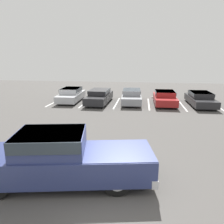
{
  "coord_description": "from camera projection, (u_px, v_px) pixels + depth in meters",
  "views": [
    {
      "loc": [
        1.18,
        -6.52,
        4.2
      ],
      "look_at": [
        -0.53,
        5.86,
        1.0
      ],
      "focal_mm": 35.0,
      "sensor_mm": 36.0,
      "label": 1
    }
  ],
  "objects": [
    {
      "name": "ground_plane",
      "position": [
        104.0,
        183.0,
        7.45
      ],
      "size": [
        60.0,
        60.0,
        0.0
      ],
      "primitive_type": "plane",
      "color": "#4C4947"
    },
    {
      "name": "stall_stripe_a",
      "position": [
        56.0,
        101.0,
        20.98
      ],
      "size": [
        0.12,
        4.95,
        0.01
      ],
      "primitive_type": "cube",
      "color": "white",
      "rests_on": "ground_plane"
    },
    {
      "name": "stall_stripe_b",
      "position": [
        86.0,
        102.0,
        20.59
      ],
      "size": [
        0.12,
        4.95,
        0.01
      ],
      "primitive_type": "cube",
      "color": "white",
      "rests_on": "ground_plane"
    },
    {
      "name": "stall_stripe_c",
      "position": [
        117.0,
        103.0,
        20.2
      ],
      "size": [
        0.12,
        4.95,
        0.01
      ],
      "primitive_type": "cube",
      "color": "white",
      "rests_on": "ground_plane"
    },
    {
      "name": "stall_stripe_d",
      "position": [
        149.0,
        104.0,
        19.81
      ],
      "size": [
        0.12,
        4.95,
        0.01
      ],
      "primitive_type": "cube",
      "color": "white",
      "rests_on": "ground_plane"
    },
    {
      "name": "stall_stripe_e",
      "position": [
        182.0,
        105.0,
        19.42
      ],
      "size": [
        0.12,
        4.95,
        0.01
      ],
      "primitive_type": "cube",
      "color": "white",
      "rests_on": "ground_plane"
    },
    {
      "name": "stall_stripe_f",
      "position": [
        217.0,
        106.0,
        19.03
      ],
      "size": [
        0.12,
        4.95,
        0.01
      ],
      "primitive_type": "cube",
      "color": "white",
      "rests_on": "ground_plane"
    },
    {
      "name": "pickup_truck",
      "position": [
        61.0,
        158.0,
        7.31
      ],
      "size": [
        6.4,
        3.01,
        1.81
      ],
      "rotation": [
        0.0,
        0.0,
        0.18
      ],
      "color": "navy",
      "rests_on": "ground_plane"
    },
    {
      "name": "parked_sedan_a",
      "position": [
        71.0,
        94.0,
        20.86
      ],
      "size": [
        1.97,
        4.53,
        1.27
      ],
      "rotation": [
        0.0,
        0.0,
        -1.53
      ],
      "color": "#B7BABF",
      "rests_on": "ground_plane"
    },
    {
      "name": "parked_sedan_b",
      "position": [
        99.0,
        96.0,
        20.06
      ],
      "size": [
        1.93,
        4.8,
        1.24
      ],
      "rotation": [
        0.0,
        0.0,
        -1.6
      ],
      "color": "#232326",
      "rests_on": "ground_plane"
    },
    {
      "name": "parked_sedan_c",
      "position": [
        132.0,
        96.0,
        20.12
      ],
      "size": [
        1.92,
        4.74,
        1.24
      ],
      "rotation": [
        0.0,
        0.0,
        -1.53
      ],
      "color": "gray",
      "rests_on": "ground_plane"
    },
    {
      "name": "parked_sedan_d",
      "position": [
        165.0,
        97.0,
        19.48
      ],
      "size": [
        1.87,
        4.29,
        1.21
      ],
      "rotation": [
        0.0,
        0.0,
        -1.56
      ],
      "color": "maroon",
      "rests_on": "ground_plane"
    },
    {
      "name": "parked_sedan_e",
      "position": [
        200.0,
        98.0,
        19.07
      ],
      "size": [
        1.92,
        4.64,
        1.18
      ],
      "rotation": [
        0.0,
        0.0,
        -1.55
      ],
      "color": "#232326",
      "rests_on": "ground_plane"
    },
    {
      "name": "wheel_stop_curb",
      "position": [
        159.0,
        98.0,
        22.5
      ],
      "size": [
        1.61,
        0.2,
        0.14
      ],
      "primitive_type": "cube",
      "color": "#B7B2A8",
      "rests_on": "ground_plane"
    }
  ]
}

